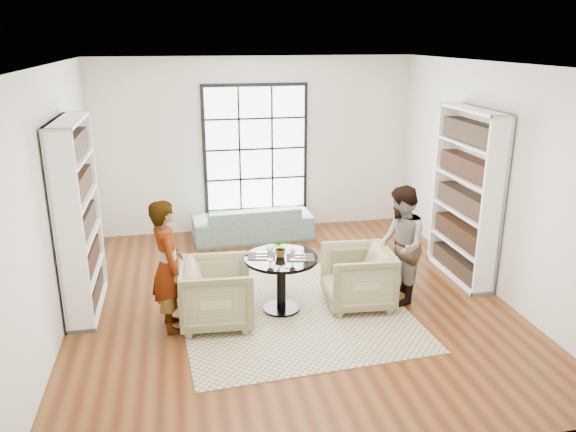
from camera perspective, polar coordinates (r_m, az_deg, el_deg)
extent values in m
plane|color=brown|center=(7.46, 0.16, -8.51)|extent=(6.00, 6.00, 0.00)
plane|color=silver|center=(9.82, -3.34, 7.17)|extent=(5.50, 0.00, 5.50)
plane|color=silver|center=(6.95, -22.67, 1.30)|extent=(0.00, 6.00, 6.00)
plane|color=silver|center=(7.93, 20.08, 3.53)|extent=(0.00, 6.00, 6.00)
plane|color=silver|center=(4.21, 8.39, -7.92)|extent=(5.50, 0.00, 5.50)
plane|color=white|center=(6.69, 0.18, 15.16)|extent=(6.00, 6.00, 0.00)
cube|color=black|center=(9.81, -3.32, 6.86)|extent=(1.82, 0.06, 2.22)
cube|color=white|center=(9.77, -3.28, 6.82)|extent=(1.70, 0.02, 2.10)
cube|color=#BCAB8D|center=(7.16, 0.62, -9.66)|extent=(2.96, 2.96, 0.01)
cylinder|color=black|center=(7.20, -0.68, -9.38)|extent=(0.46, 0.46, 0.04)
cylinder|color=black|center=(7.05, -0.69, -6.99)|extent=(0.12, 0.12, 0.64)
cylinder|color=black|center=(6.91, -0.70, -4.34)|extent=(0.91, 0.91, 0.04)
imported|color=slate|center=(9.57, -3.63, -0.59)|extent=(2.04, 0.89, 0.59)
imported|color=#BDB887|center=(6.79, -7.21, -7.80)|extent=(0.90, 0.88, 0.78)
imported|color=#BCB986|center=(7.24, 7.09, -6.19)|extent=(0.89, 0.87, 0.77)
imported|color=gray|center=(6.62, -12.11, -4.99)|extent=(0.48, 0.63, 1.58)
imported|color=gray|center=(7.28, 11.33, -2.97)|extent=(0.74, 0.87, 1.54)
cube|color=black|center=(6.93, -2.70, -4.09)|extent=(0.38, 0.32, 0.01)
cube|color=black|center=(6.88, 1.26, -4.24)|extent=(0.38, 0.32, 0.01)
cylinder|color=silver|center=(6.82, -1.82, -4.45)|extent=(0.07, 0.07, 0.01)
cylinder|color=silver|center=(6.80, -1.83, -4.00)|extent=(0.01, 0.01, 0.12)
sphere|color=maroon|center=(6.76, -1.83, -3.30)|extent=(0.09, 0.09, 0.09)
ellipsoid|color=white|center=(6.76, -1.83, -3.30)|extent=(0.09, 0.09, 0.10)
cylinder|color=silver|center=(6.81, 0.46, -4.48)|extent=(0.06, 0.06, 0.01)
cylinder|color=silver|center=(6.79, 0.46, -4.09)|extent=(0.01, 0.01, 0.10)
sphere|color=maroon|center=(6.76, 0.47, -3.49)|extent=(0.08, 0.08, 0.08)
ellipsoid|color=white|center=(6.76, 0.47, -3.49)|extent=(0.08, 0.08, 0.09)
imported|color=gray|center=(6.89, -0.73, -3.24)|extent=(0.24, 0.23, 0.23)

